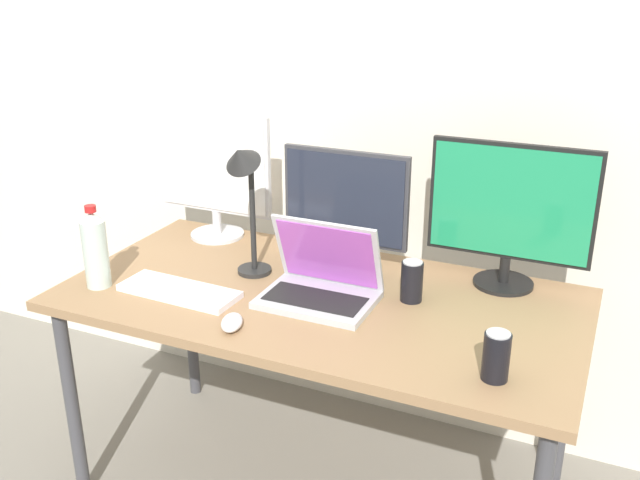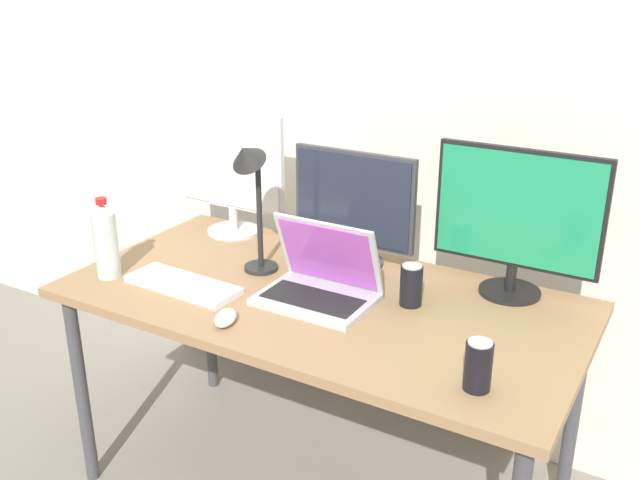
# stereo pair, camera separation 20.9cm
# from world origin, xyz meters

# --- Properties ---
(wall_back) EXTENTS (7.00, 0.08, 2.60)m
(wall_back) POSITION_xyz_m (0.00, 0.59, 1.30)
(wall_back) COLOR silver
(wall_back) RESTS_ON ground
(work_desk) EXTENTS (1.57, 0.80, 0.74)m
(work_desk) POSITION_xyz_m (0.00, 0.00, 0.68)
(work_desk) COLOR #424247
(work_desk) RESTS_ON ground
(monitor_left) EXTENTS (0.45, 0.20, 0.46)m
(monitor_left) POSITION_xyz_m (-0.55, 0.30, 0.99)
(monitor_left) COLOR silver
(monitor_left) RESTS_ON work_desk
(monitor_center) EXTENTS (0.43, 0.21, 0.39)m
(monitor_center) POSITION_xyz_m (-0.03, 0.26, 0.94)
(monitor_center) COLOR #38383D
(monitor_center) RESTS_ON work_desk
(monitor_right) EXTENTS (0.50, 0.19, 0.45)m
(monitor_right) POSITION_xyz_m (0.49, 0.30, 0.99)
(monitor_right) COLOR black
(monitor_right) RESTS_ON work_desk
(laptop_silver) EXTENTS (0.33, 0.24, 0.24)m
(laptop_silver) POSITION_xyz_m (0.01, -0.02, 0.80)
(laptop_silver) COLOR #B7B7BC
(laptop_silver) RESTS_ON work_desk
(keyboard_main) EXTENTS (0.38, 0.15, 0.02)m
(keyboard_main) POSITION_xyz_m (-0.39, -0.17, 0.75)
(keyboard_main) COLOR white
(keyboard_main) RESTS_ON work_desk
(mouse_by_keyboard) EXTENTS (0.09, 0.12, 0.03)m
(mouse_by_keyboard) POSITION_xyz_m (-0.14, -0.29, 0.76)
(mouse_by_keyboard) COLOR silver
(mouse_by_keyboard) RESTS_ON work_desk
(water_bottle) EXTENTS (0.08, 0.08, 0.26)m
(water_bottle) POSITION_xyz_m (-0.66, -0.22, 0.86)
(water_bottle) COLOR silver
(water_bottle) RESTS_ON work_desk
(soda_can_near_keyboard) EXTENTS (0.07, 0.07, 0.13)m
(soda_can_near_keyboard) POSITION_xyz_m (0.26, 0.08, 0.80)
(soda_can_near_keyboard) COLOR black
(soda_can_near_keyboard) RESTS_ON work_desk
(soda_can_by_laptop) EXTENTS (0.07, 0.07, 0.13)m
(soda_can_by_laptop) POSITION_xyz_m (0.58, -0.25, 0.80)
(soda_can_by_laptop) COLOR black
(soda_can_by_laptop) RESTS_ON work_desk
(desk_lamp) EXTENTS (0.11, 0.18, 0.46)m
(desk_lamp) POSITION_xyz_m (-0.26, 0.03, 1.05)
(desk_lamp) COLOR black
(desk_lamp) RESTS_ON work_desk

